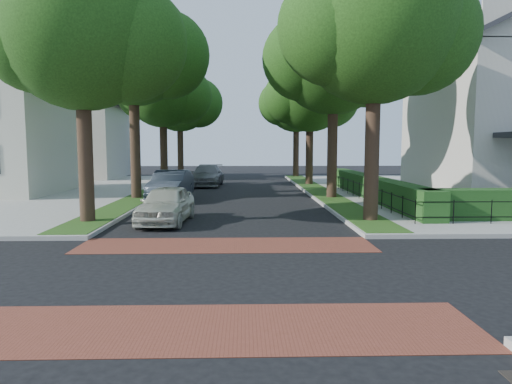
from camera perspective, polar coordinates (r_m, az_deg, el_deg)
ground at (r=11.01m, az=-4.37°, el=-10.23°), size 120.00×120.00×0.00m
crosswalk_far at (r=14.11m, az=-3.72°, el=-6.64°), size 9.00×2.20×0.01m
crosswalk_near at (r=7.99m, az=-5.58°, el=-16.52°), size 9.00×2.20×0.01m
grass_strip_ne at (r=30.20m, az=7.76°, el=0.25°), size 1.60×29.80×0.02m
grass_strip_nw at (r=30.40m, az=-12.76°, el=0.19°), size 1.60×29.80×0.02m
tree_right_near at (r=19.07m, az=14.79°, el=19.51°), size 7.75×6.67×10.66m
tree_right_mid at (r=26.78m, az=9.84°, el=16.34°), size 8.25×7.09×11.22m
tree_right_far at (r=35.37m, az=6.88°, el=12.00°), size 7.25×6.23×9.74m
tree_right_back at (r=44.29m, az=5.17°, el=11.22°), size 7.50×6.45×10.20m
tree_left_near at (r=19.24m, az=-20.51°, el=18.12°), size 7.50×6.45×10.20m
tree_left_mid at (r=27.02m, az=-14.81°, el=16.91°), size 8.00×6.88×11.48m
tree_left_far at (r=35.53m, az=-11.38°, el=12.25°), size 7.00×6.02×9.86m
tree_left_back at (r=44.43m, az=-9.35°, el=11.33°), size 7.75×6.66×10.44m
hedge_main_road at (r=26.65m, az=14.08°, el=0.67°), size 1.00×18.00×1.20m
fence_main_road at (r=26.46m, az=12.41°, el=0.35°), size 0.06×18.00×0.90m
house_left_far at (r=45.54m, az=-22.33°, el=7.85°), size 10.00×9.00×10.14m
parked_car_front at (r=18.38m, az=-11.15°, el=-1.50°), size 2.02×4.46×1.49m
parked_car_middle at (r=26.24m, az=-10.58°, el=0.86°), size 2.06×5.17×1.67m
parked_car_rear at (r=35.03m, az=-6.15°, el=2.07°), size 2.50×5.62×1.60m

